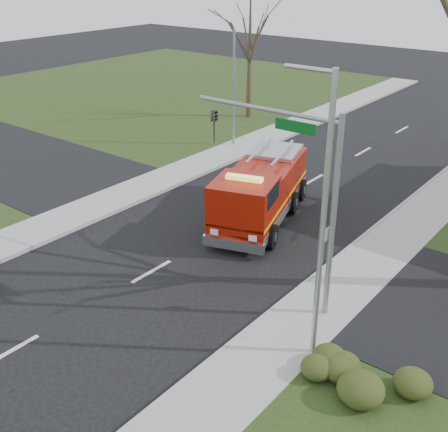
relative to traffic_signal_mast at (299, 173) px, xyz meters
The scene contains 9 objects.
ground 7.18m from the traffic_signal_mast, 163.94° to the right, with size 120.00×120.00×0.00m, color black.
sidewalk_right 4.97m from the traffic_signal_mast, 56.58° to the right, with size 2.40×80.00×0.15m, color gray.
sidewalk_left 12.41m from the traffic_signal_mast, behind, with size 2.40×80.00×0.15m, color gray.
hedge_corner 6.14m from the traffic_signal_mast, 33.41° to the right, with size 2.80×2.00×0.90m, color #2C3814.
bare_tree_left 23.97m from the traffic_signal_mast, 129.43° to the left, with size 4.50×4.50×9.00m.
traffic_signal_mast is the anchor object (origin of this frame).
streetlight_pole 2.78m from the traffic_signal_mast, 46.02° to the right, with size 1.48×0.16×8.40m.
utility_pole_far 17.38m from the traffic_signal_mast, 133.85° to the left, with size 0.14×0.14×7.00m, color gray.
fire_engine 7.44m from the traffic_signal_mast, 134.38° to the left, with size 4.62×7.66×2.92m.
Camera 1 is at (13.40, -12.62, 10.79)m, focal length 45.00 mm.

